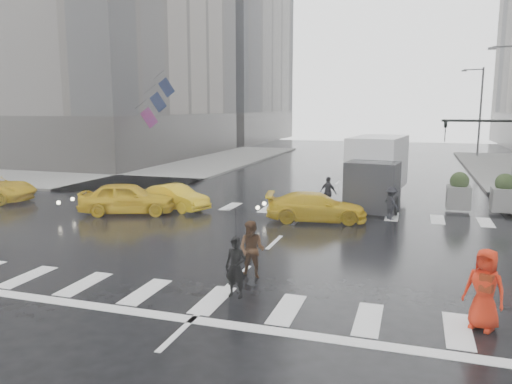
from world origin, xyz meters
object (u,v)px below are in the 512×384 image
(pedestrian_orange, at_px, (485,289))
(taxi_front, at_px, (127,198))
(traffic_signal_pole, at_px, (509,147))
(taxi_mid, at_px, (175,197))
(pedestrian_brown, at_px, (252,250))
(box_truck, at_px, (376,169))

(pedestrian_orange, relative_size, taxi_front, 0.42)
(traffic_signal_pole, height_order, taxi_mid, traffic_signal_pole)
(pedestrian_brown, distance_m, taxi_front, 10.87)
(taxi_mid, bearing_deg, taxi_front, 153.76)
(traffic_signal_pole, relative_size, taxi_front, 1.01)
(pedestrian_orange, bearing_deg, taxi_mid, 169.03)
(taxi_front, xyz_separation_m, taxi_mid, (1.67, 1.64, -0.15))
(pedestrian_brown, height_order, taxi_front, pedestrian_brown)
(traffic_signal_pole, bearing_deg, taxi_mid, -167.04)
(taxi_front, bearing_deg, box_truck, -80.81)
(traffic_signal_pole, relative_size, pedestrian_orange, 2.39)
(taxi_mid, bearing_deg, pedestrian_orange, -109.07)
(taxi_front, height_order, taxi_mid, taxi_front)
(pedestrian_orange, bearing_deg, traffic_signal_pole, 107.04)
(taxi_front, distance_m, taxi_mid, 2.34)
(traffic_signal_pole, xyz_separation_m, pedestrian_orange, (-2.48, -13.72, -2.27))
(pedestrian_brown, bearing_deg, taxi_front, 147.23)
(taxi_front, distance_m, box_truck, 12.66)
(taxi_front, bearing_deg, pedestrian_orange, -140.10)
(box_truck, bearing_deg, taxi_mid, -146.90)
(pedestrian_orange, relative_size, taxi_mid, 0.51)
(pedestrian_brown, xyz_separation_m, taxi_front, (-8.46, 6.83, -0.10))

